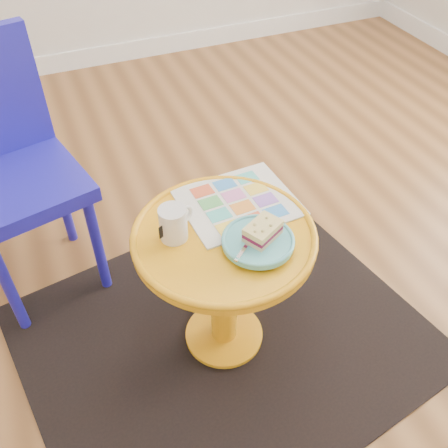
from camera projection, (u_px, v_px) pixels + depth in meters
name	position (u px, v px, depth m)	size (l,w,h in m)	color
floor	(265.00, 258.00, 2.02)	(4.00, 4.00, 0.00)	brown
rug	(224.00, 335.00, 1.74)	(1.30, 1.10, 0.01)	black
side_table	(224.00, 268.00, 1.50)	(0.53, 0.53, 0.50)	orange
chair	(6.00, 161.00, 1.63)	(0.48, 0.48, 0.90)	#1F1BB2
newspaper	(238.00, 202.00, 1.50)	(0.33, 0.28, 0.01)	silver
mug	(174.00, 222.00, 1.36)	(0.11, 0.08, 0.10)	silver
plate	(258.00, 242.00, 1.36)	(0.20, 0.20, 0.02)	#58B5BA
cake_slice	(263.00, 231.00, 1.34)	(0.12, 0.11, 0.04)	#D3BC8C
fork	(249.00, 242.00, 1.34)	(0.12, 0.10, 0.00)	silver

